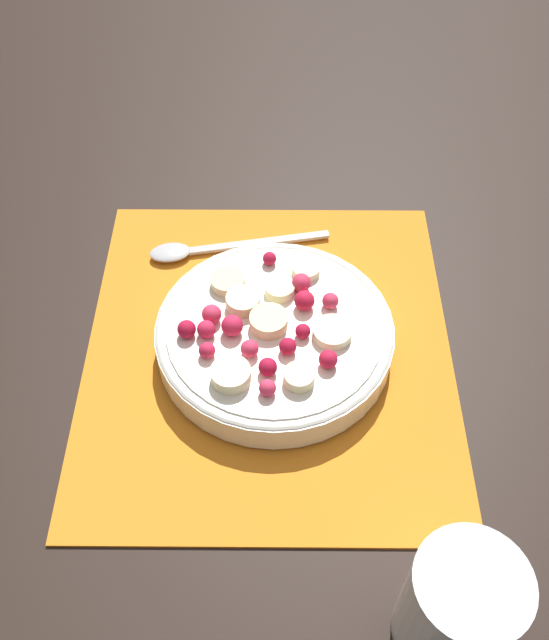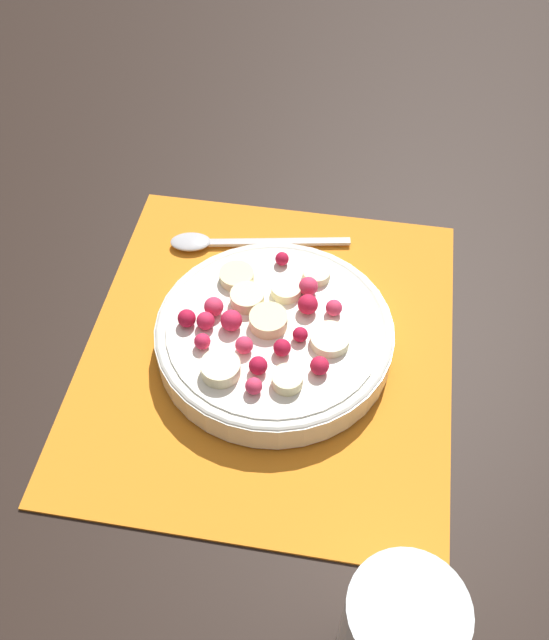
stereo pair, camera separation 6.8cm
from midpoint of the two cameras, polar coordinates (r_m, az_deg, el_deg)
name	(u,v)px [view 1 (the left image)]	position (r m, az deg, el deg)	size (l,w,h in m)	color
ground_plane	(269,350)	(0.72, -3.17, -2.58)	(3.00, 3.00, 0.00)	black
placemat	(269,348)	(0.72, -3.18, -2.43)	(0.41, 0.36, 0.01)	orange
fruit_bowl	(274,333)	(0.70, -2.84, -1.20)	(0.23, 0.23, 0.05)	silver
spoon	(202,249)	(0.80, -8.26, 5.51)	(0.06, 0.20, 0.01)	#B2B2B7
drinking_glass	(458,608)	(0.55, 10.84, -21.98)	(0.08, 0.08, 0.11)	white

